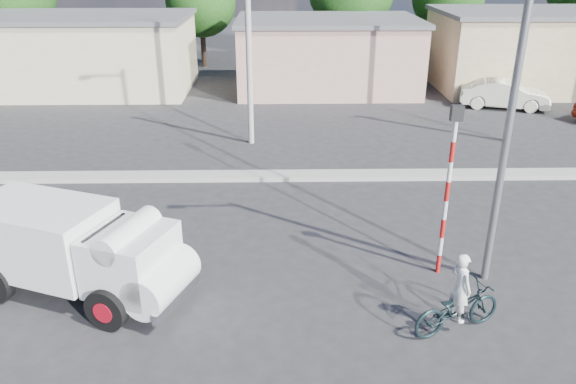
{
  "coord_description": "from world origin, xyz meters",
  "views": [
    {
      "loc": [
        -0.85,
        -10.78,
        7.6
      ],
      "look_at": [
        -0.59,
        3.71,
        1.3
      ],
      "focal_mm": 35.0,
      "sensor_mm": 36.0,
      "label": 1
    }
  ],
  "objects_px": {
    "cyclist": "(459,299)",
    "bicycle": "(457,308)",
    "truck": "(78,249)",
    "streetlight": "(509,81)",
    "traffic_pole": "(449,178)",
    "car_cream": "(505,94)"
  },
  "relations": [
    {
      "from": "car_cream",
      "to": "cyclist",
      "type": "bearing_deg",
      "value": 173.19
    },
    {
      "from": "bicycle",
      "to": "cyclist",
      "type": "height_order",
      "value": "cyclist"
    },
    {
      "from": "truck",
      "to": "streetlight",
      "type": "distance_m",
      "value": 10.36
    },
    {
      "from": "car_cream",
      "to": "truck",
      "type": "bearing_deg",
      "value": 152.21
    },
    {
      "from": "cyclist",
      "to": "traffic_pole",
      "type": "distance_m",
      "value": 3.0
    },
    {
      "from": "cyclist",
      "to": "traffic_pole",
      "type": "bearing_deg",
      "value": -27.41
    },
    {
      "from": "truck",
      "to": "traffic_pole",
      "type": "bearing_deg",
      "value": 26.31
    },
    {
      "from": "bicycle",
      "to": "streetlight",
      "type": "distance_m",
      "value": 5.02
    },
    {
      "from": "car_cream",
      "to": "traffic_pole",
      "type": "height_order",
      "value": "traffic_pole"
    },
    {
      "from": "truck",
      "to": "cyclist",
      "type": "relative_size",
      "value": 3.56
    },
    {
      "from": "traffic_pole",
      "to": "car_cream",
      "type": "bearing_deg",
      "value": 64.5
    },
    {
      "from": "bicycle",
      "to": "traffic_pole",
      "type": "height_order",
      "value": "traffic_pole"
    },
    {
      "from": "truck",
      "to": "cyclist",
      "type": "height_order",
      "value": "truck"
    },
    {
      "from": "cyclist",
      "to": "traffic_pole",
      "type": "height_order",
      "value": "traffic_pole"
    },
    {
      "from": "truck",
      "to": "car_cream",
      "type": "bearing_deg",
      "value": 66.68
    },
    {
      "from": "cyclist",
      "to": "car_cream",
      "type": "distance_m",
      "value": 19.93
    },
    {
      "from": "car_cream",
      "to": "streetlight",
      "type": "relative_size",
      "value": 0.49
    },
    {
      "from": "truck",
      "to": "streetlight",
      "type": "height_order",
      "value": "streetlight"
    },
    {
      "from": "cyclist",
      "to": "car_cream",
      "type": "height_order",
      "value": "cyclist"
    },
    {
      "from": "cyclist",
      "to": "bicycle",
      "type": "bearing_deg",
      "value": -0.0
    },
    {
      "from": "streetlight",
      "to": "truck",
      "type": "bearing_deg",
      "value": -176.89
    },
    {
      "from": "streetlight",
      "to": "bicycle",
      "type": "bearing_deg",
      "value": -120.02
    }
  ]
}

